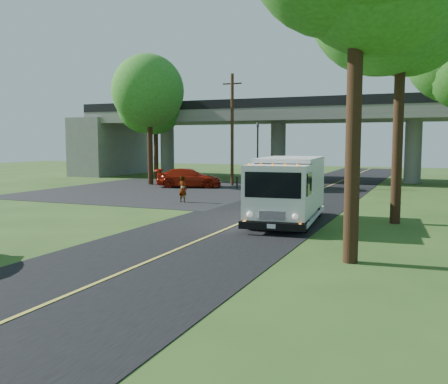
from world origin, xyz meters
The scene contains 12 objects.
ground centered at (0.00, 0.00, 0.00)m, with size 120.00×120.00×0.00m, color #2B491A.
road centered at (0.00, 10.00, 0.01)m, with size 7.00×90.00×0.02m, color black.
parking_lot centered at (-11.00, 18.00, 0.01)m, with size 16.00×18.00×0.01m, color black.
lane_line centered at (0.00, 10.00, 0.03)m, with size 0.12×90.00×0.01m, color gold.
overpass centered at (0.00, 32.00, 4.56)m, with size 54.00×10.00×7.30m.
traffic_signal centered at (-6.00, 26.00, 3.20)m, with size 0.18×0.22×5.20m.
utility_pole centered at (-7.50, 24.00, 4.59)m, with size 1.60×0.26×9.00m.
tree_left_lot centered at (-13.79, 21.84, 7.90)m, with size 5.60×5.50×10.50m.
tree_left_far centered at (-16.79, 27.84, 7.45)m, with size 5.26×5.16×9.89m.
step_van centered at (1.85, 7.23, 1.55)m, with size 3.13×7.00×2.85m.
red_sedan centered at (-9.90, 20.94, 0.74)m, with size 2.07×5.09×1.48m, color #A01B09.
pedestrian centered at (-5.84, 12.09, 0.78)m, with size 0.57×0.37×1.55m, color gray.
Camera 1 is at (7.66, -13.75, 3.54)m, focal length 40.00 mm.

